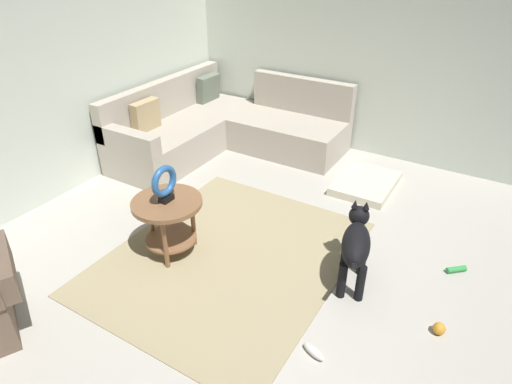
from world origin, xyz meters
TOP-DOWN VIEW (x-y plane):
  - ground_plane at (0.00, 0.00)m, footprint 6.00×6.00m
  - wall_back at (0.00, 2.94)m, footprint 6.00×0.12m
  - wall_right at (2.94, 0.00)m, footprint 0.12×6.00m
  - area_rug at (0.15, 0.70)m, footprint 2.30×1.90m
  - sectional_couch at (1.99, 2.02)m, footprint 2.20×2.25m
  - side_table at (-0.05, 1.18)m, footprint 0.60×0.60m
  - torus_sculpture at (-0.05, 1.18)m, footprint 0.28×0.08m
  - dog_bed_mat at (1.98, 0.08)m, footprint 0.80×0.60m
  - dog at (0.42, -0.33)m, footprint 0.83×0.36m
  - dog_toy_ball at (0.22, -1.07)m, footprint 0.09×0.09m
  - dog_toy_rope at (0.98, -1.06)m, footprint 0.15×0.16m
  - dog_toy_bone at (-0.42, -0.38)m, footprint 0.11×0.19m

SIDE VIEW (x-z plane):
  - ground_plane at x=0.00m, z-range -0.10..0.00m
  - area_rug at x=0.15m, z-range 0.00..0.01m
  - dog_toy_rope at x=0.98m, z-range 0.00..0.05m
  - dog_toy_bone at x=-0.42m, z-range 0.00..0.06m
  - dog_bed_mat at x=1.98m, z-range 0.00..0.09m
  - dog_toy_ball at x=0.22m, z-range 0.00..0.09m
  - sectional_couch at x=1.99m, z-range -0.15..0.73m
  - dog at x=0.42m, z-range 0.06..0.69m
  - side_table at x=-0.05m, z-range 0.15..0.69m
  - torus_sculpture at x=-0.05m, z-range 0.55..0.87m
  - wall_back at x=0.00m, z-range 0.00..2.70m
  - wall_right at x=2.94m, z-range 0.00..2.70m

